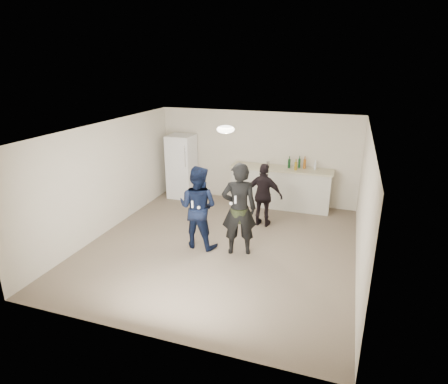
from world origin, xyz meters
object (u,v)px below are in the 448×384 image
(counter, at_px, (280,188))
(spectator, at_px, (264,195))
(woman, at_px, (239,209))
(man, at_px, (198,207))
(shaker, at_px, (268,164))
(fridge, at_px, (182,166))

(counter, relative_size, spectator, 1.70)
(woman, bearing_deg, man, -20.03)
(woman, height_order, spectator, woman)
(shaker, distance_m, woman, 2.79)
(man, bearing_deg, shaker, -102.88)
(counter, bearing_deg, woman, -96.52)
(counter, xyz_separation_m, fridge, (-2.85, -0.07, 0.38))
(shaker, height_order, woman, woman)
(shaker, distance_m, man, 2.90)
(fridge, distance_m, man, 3.19)
(man, bearing_deg, spectator, -121.33)
(counter, distance_m, spectator, 1.38)
(fridge, height_order, woman, woman)
(man, distance_m, woman, 0.90)
(woman, bearing_deg, counter, -115.00)
(woman, bearing_deg, spectator, -114.98)
(counter, distance_m, shaker, 0.74)
(shaker, bearing_deg, counter, 10.13)
(man, bearing_deg, counter, -108.83)
(spectator, bearing_deg, shaker, -76.55)
(counter, height_order, spectator, spectator)
(counter, xyz_separation_m, woman, (-0.32, -2.84, 0.43))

